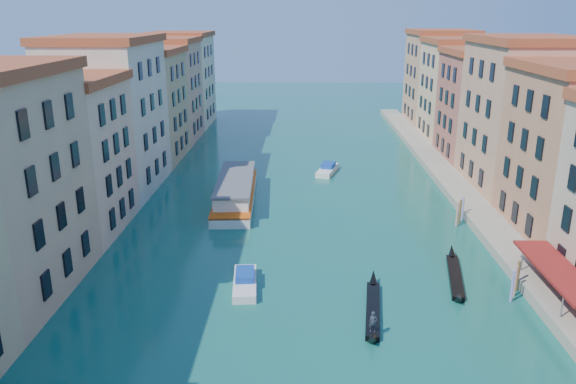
% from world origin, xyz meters
% --- Properties ---
extents(left_bank_palazzos, '(12.80, 128.40, 21.00)m').
position_xyz_m(left_bank_palazzos, '(-26.00, 64.68, 9.71)').
color(left_bank_palazzos, '#C4B48D').
rests_on(left_bank_palazzos, ground).
extents(right_bank_palazzos, '(12.80, 128.40, 21.00)m').
position_xyz_m(right_bank_palazzos, '(30.00, 65.00, 9.75)').
color(right_bank_palazzos, brown).
rests_on(right_bank_palazzos, ground).
extents(quay, '(4.00, 140.00, 1.00)m').
position_xyz_m(quay, '(22.00, 65.00, 0.50)').
color(quay, gray).
rests_on(quay, ground).
extents(mooring_poles_right, '(1.44, 54.24, 3.20)m').
position_xyz_m(mooring_poles_right, '(19.10, 28.80, 1.30)').
color(mooring_poles_right, '#4F381B').
rests_on(mooring_poles_right, ground).
extents(vaporetto_far, '(5.73, 21.30, 3.14)m').
position_xyz_m(vaporetto_far, '(-8.32, 65.89, 1.41)').
color(vaporetto_far, white).
rests_on(vaporetto_far, ground).
extents(gondola_fore, '(2.39, 11.96, 2.39)m').
position_xyz_m(gondola_fore, '(6.42, 36.96, 0.40)').
color(gondola_fore, black).
rests_on(gondola_fore, ground).
extents(gondola_far, '(3.05, 11.80, 1.68)m').
position_xyz_m(gondola_far, '(14.89, 43.55, 0.34)').
color(gondola_far, black).
rests_on(gondola_far, ground).
extents(motorboat_mid, '(2.53, 6.63, 1.35)m').
position_xyz_m(motorboat_mid, '(-4.66, 41.26, 0.52)').
color(motorboat_mid, silver).
rests_on(motorboat_mid, ground).
extents(motorboat_far, '(3.94, 7.23, 1.43)m').
position_xyz_m(motorboat_far, '(4.48, 79.90, 0.56)').
color(motorboat_far, white).
rests_on(motorboat_far, ground).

